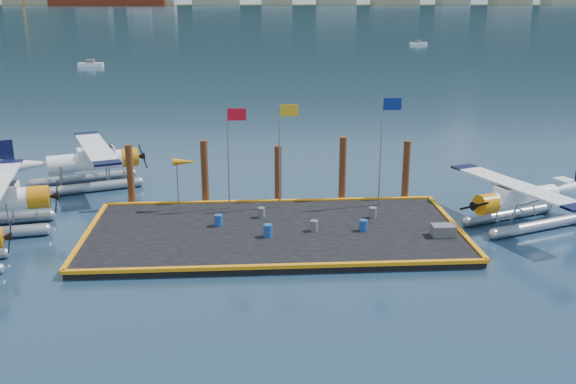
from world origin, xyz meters
name	(u,v)px	position (x,y,z in m)	size (l,w,h in m)	color
ground	(274,236)	(0.00, 0.00, 0.00)	(4000.00, 4000.00, 0.00)	#183149
dock	(274,233)	(0.00, 0.00, 0.20)	(20.00, 10.00, 0.40)	black
dock_bumpers	(274,228)	(0.00, 0.00, 0.49)	(20.25, 10.25, 0.18)	orange
seaplane_c	(90,164)	(-12.03, 10.28, 1.63)	(9.77, 10.37, 3.74)	#989EA6
seaplane_d	(519,201)	(13.84, 0.71, 1.47)	(8.80, 9.32, 3.37)	#989EA6
drum_0	(219,220)	(-3.03, 0.77, 0.72)	(0.45, 0.45, 0.64)	#1B4494
drum_1	(314,226)	(2.14, -0.38, 0.69)	(0.42, 0.42, 0.59)	#59595E
drum_2	(363,225)	(4.79, -0.52, 0.70)	(0.43, 0.43, 0.61)	#1B4494
drum_3	(268,231)	(-0.38, -1.07, 0.73)	(0.47, 0.47, 0.67)	#1B4494
drum_4	(373,213)	(5.70, 1.53, 0.71)	(0.43, 0.43, 0.61)	#59595E
drum_5	(261,213)	(-0.64, 2.02, 0.69)	(0.41, 0.41, 0.58)	#59595E
crate	(443,230)	(8.85, -1.57, 0.70)	(1.21, 0.81, 0.60)	#59595E
flagpole_red	(231,143)	(-2.29, 3.80, 4.40)	(1.14, 0.08, 6.00)	gray
flagpole_yellow	(283,140)	(0.70, 3.80, 4.51)	(1.14, 0.08, 6.20)	gray
flagpole_blue	(385,136)	(6.70, 3.80, 4.69)	(1.14, 0.08, 6.50)	gray
windsock	(185,163)	(-5.03, 3.80, 3.23)	(1.40, 0.44, 3.12)	gray
piling_0	(131,177)	(-8.50, 5.40, 2.00)	(0.44, 0.44, 4.00)	#4D2716
piling_1	(205,174)	(-4.00, 5.40, 2.10)	(0.44, 0.44, 4.20)	#4D2716
piling_2	(278,176)	(0.50, 5.40, 1.90)	(0.44, 0.44, 3.80)	#4D2716
piling_3	(342,171)	(4.50, 5.40, 2.15)	(0.44, 0.44, 4.30)	#4D2716
piling_4	(406,172)	(8.50, 5.40, 2.00)	(0.44, 0.44, 4.00)	#4D2716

